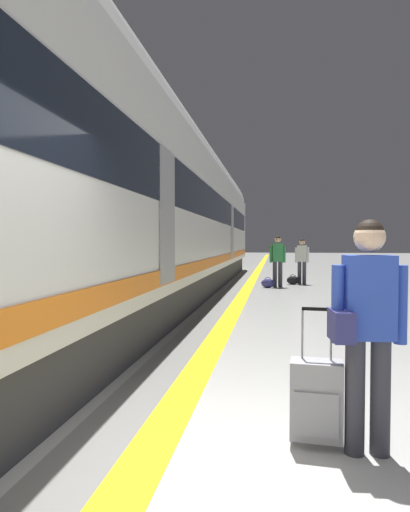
{
  "coord_description": "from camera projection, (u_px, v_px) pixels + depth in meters",
  "views": [
    {
      "loc": [
        0.29,
        -2.49,
        1.52
      ],
      "look_at": [
        -0.9,
        4.86,
        1.28
      ],
      "focal_mm": 30.45,
      "sensor_mm": 36.0,
      "label": 1
    }
  ],
  "objects": [
    {
      "name": "rolling_suitcase_foreground",
      "position": [
        316.0,
        400.0,
        3.22
      ],
      "size": [
        0.4,
        0.26,
        1.03
      ],
      "color": "#9E9EA3",
      "rests_on": "ground"
    },
    {
      "name": "high_speed_train",
      "position": [
        155.0,
        204.0,
        11.24
      ],
      "size": [
        2.94,
        29.49,
        4.97
      ],
      "color": "#38383D",
      "rests_on": "ground"
    },
    {
      "name": "waste_bin",
      "position": [
        372.0,
        284.0,
        10.87
      ],
      "size": [
        0.46,
        0.46,
        0.91
      ],
      "color": "#4C4C51",
      "rests_on": "ground"
    },
    {
      "name": "safety_line_strip",
      "position": [
        243.0,
        294.0,
        12.51
      ],
      "size": [
        0.36,
        80.0,
        0.01
      ],
      "primitive_type": "cube",
      "color": "yellow",
      "rests_on": "ground"
    },
    {
      "name": "duffel_bag_mid",
      "position": [
        268.0,
        283.0,
        14.39
      ],
      "size": [
        0.44,
        0.26,
        0.36
      ],
      "color": "navy",
      "rests_on": "ground"
    },
    {
      "name": "passenger_near",
      "position": [
        302.0,
        258.0,
        15.57
      ],
      "size": [
        0.5,
        0.27,
        1.64
      ],
      "color": "#383842",
      "rests_on": "ground"
    },
    {
      "name": "tactile_edge_band",
      "position": [
        231.0,
        294.0,
        12.57
      ],
      "size": [
        0.69,
        80.0,
        0.01
      ],
      "primitive_type": "cube",
      "color": "slate",
      "rests_on": "ground"
    },
    {
      "name": "ground_plane",
      "position": [
        224.0,
        501.0,
        2.55
      ],
      "size": [
        120.0,
        120.0,
        0.0
      ],
      "primitive_type": "plane",
      "color": "#B7B7B2"
    },
    {
      "name": "traveller_foreground",
      "position": [
        366.0,
        319.0,
        3.08
      ],
      "size": [
        0.54,
        0.31,
        1.68
      ],
      "color": "#383842",
      "rests_on": "ground"
    },
    {
      "name": "duffel_bag_near",
      "position": [
        293.0,
        280.0,
        15.52
      ],
      "size": [
        0.44,
        0.26,
        0.36
      ],
      "color": "black",
      "rests_on": "ground"
    },
    {
      "name": "passenger_mid",
      "position": [
        278.0,
        257.0,
        14.59
      ],
      "size": [
        0.54,
        0.26,
        1.73
      ],
      "color": "#383842",
      "rests_on": "ground"
    }
  ]
}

